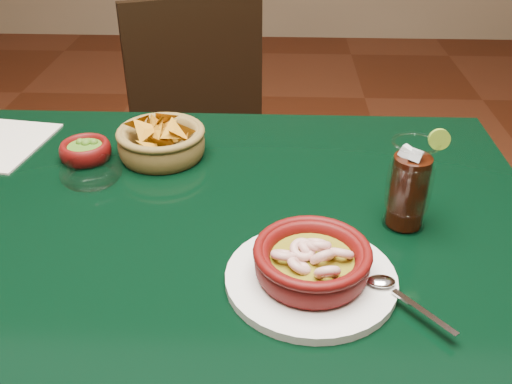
{
  "coord_description": "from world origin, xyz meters",
  "views": [
    {
      "loc": [
        0.17,
        -0.75,
        1.26
      ],
      "look_at": [
        0.14,
        -0.02,
        0.81
      ],
      "focal_mm": 40.0,
      "sensor_mm": 36.0,
      "label": 1
    }
  ],
  "objects_px": {
    "dining_table": "(174,264)",
    "dining_chair": "(211,151)",
    "chip_basket": "(162,142)",
    "cola_drink": "(409,185)",
    "shrimp_plate": "(312,265)"
  },
  "relations": [
    {
      "from": "dining_table",
      "to": "dining_chair",
      "type": "height_order",
      "value": "dining_chair"
    },
    {
      "from": "chip_basket",
      "to": "dining_table",
      "type": "bearing_deg",
      "value": -77.03
    },
    {
      "from": "dining_chair",
      "to": "cola_drink",
      "type": "relative_size",
      "value": 5.54
    },
    {
      "from": "dining_table",
      "to": "shrimp_plate",
      "type": "xyz_separation_m",
      "value": [
        0.22,
        -0.15,
        0.13
      ]
    },
    {
      "from": "chip_basket",
      "to": "cola_drink",
      "type": "bearing_deg",
      "value": -26.62
    },
    {
      "from": "shrimp_plate",
      "to": "cola_drink",
      "type": "height_order",
      "value": "cola_drink"
    },
    {
      "from": "shrimp_plate",
      "to": "dining_table",
      "type": "bearing_deg",
      "value": 145.34
    },
    {
      "from": "dining_table",
      "to": "cola_drink",
      "type": "height_order",
      "value": "cola_drink"
    },
    {
      "from": "shrimp_plate",
      "to": "cola_drink",
      "type": "xyz_separation_m",
      "value": [
        0.15,
        0.14,
        0.04
      ]
    },
    {
      "from": "shrimp_plate",
      "to": "chip_basket",
      "type": "distance_m",
      "value": 0.44
    },
    {
      "from": "shrimp_plate",
      "to": "cola_drink",
      "type": "relative_size",
      "value": 1.75
    },
    {
      "from": "cola_drink",
      "to": "shrimp_plate",
      "type": "bearing_deg",
      "value": -136.08
    },
    {
      "from": "dining_chair",
      "to": "chip_basket",
      "type": "relative_size",
      "value": 4.61
    },
    {
      "from": "dining_chair",
      "to": "chip_basket",
      "type": "height_order",
      "value": "dining_chair"
    },
    {
      "from": "chip_basket",
      "to": "cola_drink",
      "type": "relative_size",
      "value": 1.2
    }
  ]
}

